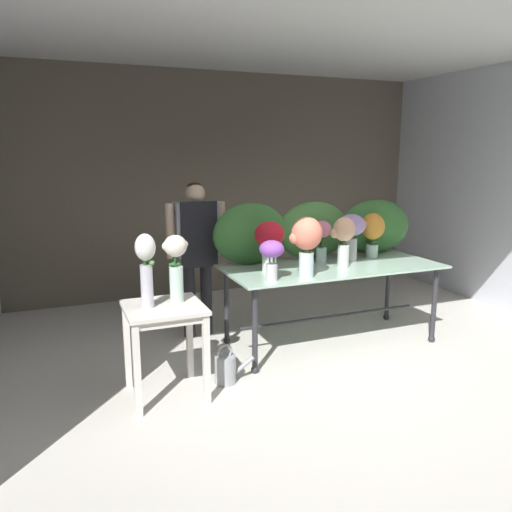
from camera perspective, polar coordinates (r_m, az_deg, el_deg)
ground_plane at (r=5.48m, az=2.98°, el=-8.65°), size 8.48×8.48×0.00m
wall_back at (r=6.94m, az=-3.72°, el=8.12°), size 5.84×0.12×2.94m
wall_right at (r=6.92m, az=25.76°, el=6.98°), size 0.12×3.98×2.94m
ceiling_slab at (r=5.25m, az=3.36°, el=23.78°), size 5.96×3.98×0.12m
display_table_glass at (r=5.04m, az=8.60°, el=-2.27°), size 2.16×0.96×0.81m
side_table_white at (r=3.99m, az=-10.40°, el=-7.13°), size 0.60×0.58×0.74m
florist at (r=5.16m, az=-6.77°, el=1.52°), size 0.62×0.24×1.61m
foliage_backdrop at (r=5.31m, az=7.57°, el=2.97°), size 2.30×0.30×0.61m
vase_sunset_roses at (r=5.42m, az=13.13°, el=2.87°), size 0.25×0.24×0.47m
vase_lilac_peonies at (r=5.20m, az=10.83°, el=2.89°), size 0.29×0.29×0.48m
vase_rosy_stock at (r=5.10m, az=7.48°, el=2.22°), size 0.20×0.19×0.42m
vase_peach_anemones at (r=4.92m, az=9.93°, el=2.20°), size 0.25×0.22×0.49m
vase_coral_snapdragons at (r=4.45m, az=5.74°, el=1.81°), size 0.30×0.27×0.54m
vase_crimson_dahlias at (r=4.66m, az=1.48°, el=1.86°), size 0.28×0.28×0.47m
vase_violet_freesia at (r=4.33m, az=1.83°, el=0.18°), size 0.22×0.22×0.36m
vase_white_roses_tall at (r=3.85m, az=-12.39°, el=-1.18°), size 0.15×0.17×0.57m
vase_cream_lisianthus_tall at (r=3.95m, az=-9.12°, el=-0.89°), size 0.21×0.18×0.54m
watering_can at (r=4.31m, az=-3.44°, el=-12.65°), size 0.35×0.18×0.34m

